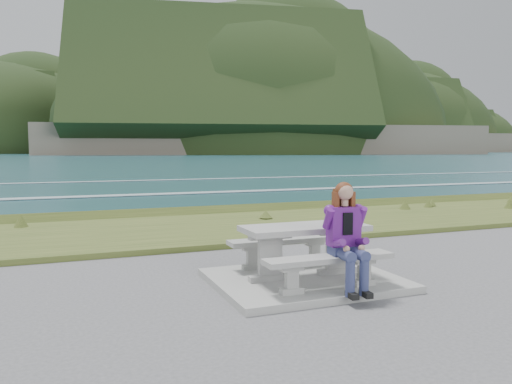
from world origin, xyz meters
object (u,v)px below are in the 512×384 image
Objects in this scene: bench_seaward at (284,244)px; seated_woman at (348,251)px; bench_landward at (329,263)px; picnic_table at (305,237)px.

bench_seaward is 1.56m from seated_woman.
bench_landward is at bearing -90.00° from bench_seaward.
seated_woman is at bearing -76.13° from picnic_table.
bench_seaward is 1.28× the size of seated_woman.
picnic_table is at bearing -90.00° from bench_seaward.
picnic_table is at bearing 109.56° from seated_woman.
seated_woman reaches higher than picnic_table.
seated_woman reaches higher than bench_seaward.
bench_landward is at bearing 152.67° from seated_woman.
bench_landward is 1.40m from bench_seaward.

